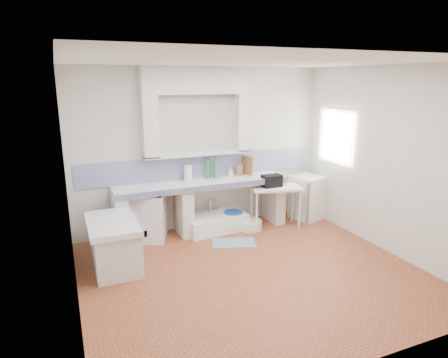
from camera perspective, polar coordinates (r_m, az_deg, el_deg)
name	(u,v)px	position (r m, az deg, el deg)	size (l,w,h in m)	color
floor	(252,273)	(5.57, 4.11, -13.43)	(4.50, 4.50, 0.00)	#9F4F2E
ceiling	(256,61)	(4.94, 4.71, 16.70)	(4.50, 4.50, 0.00)	silver
wall_back	(202,149)	(6.88, -3.24, 4.33)	(4.50, 4.50, 0.00)	silver
wall_front	(363,226)	(3.50, 19.57, -6.49)	(4.50, 4.50, 0.00)	silver
wall_left	(68,193)	(4.54, -21.80, -1.95)	(4.50, 4.50, 0.00)	silver
wall_right	(387,161)	(6.40, 22.63, 2.49)	(4.50, 4.50, 0.00)	silver
alcove_mass	(198,80)	(6.62, -3.86, 14.16)	(1.90, 0.25, 0.45)	silver
window_frame	(345,136)	(7.36, 17.14, 5.96)	(0.35, 0.86, 1.06)	#371E11
lace_valance	(340,115)	(7.22, 16.47, 8.90)	(0.01, 0.84, 0.24)	white
counter_slab	(203,184)	(6.68, -3.12, -0.70)	(3.00, 0.60, 0.08)	white
counter_lip	(208,188)	(6.43, -2.27, -1.30)	(3.00, 0.04, 0.10)	navy
counter_pier_left	(121,220)	(6.51, -14.80, -5.76)	(0.20, 0.55, 0.82)	silver
counter_pier_mid	(184,211)	(6.71, -5.89, -4.72)	(0.20, 0.55, 0.82)	silver
counter_pier_right	(274,199)	(7.38, 7.22, -2.98)	(0.20, 0.55, 0.82)	silver
peninsula_top	(114,223)	(5.65, -15.78, -6.22)	(0.70, 1.10, 0.08)	white
peninsula_base	(115,247)	(5.78, -15.54, -9.48)	(0.60, 1.00, 0.62)	silver
peninsula_lip	(138,220)	(5.70, -12.47, -5.85)	(0.04, 1.10, 0.10)	navy
backsplash	(202,166)	(6.92, -3.17, 1.86)	(4.27, 0.03, 0.40)	navy
stove	(148,217)	(6.60, -11.01, -5.38)	(0.56, 0.54, 0.79)	white
sink	(215,223)	(6.94, -1.34, -6.46)	(1.08, 0.58, 0.26)	white
side_table	(275,206)	(7.12, 7.46, -3.98)	(0.88, 0.49, 0.04)	white
fridge	(308,197)	(7.62, 12.06, -2.61)	(0.53, 0.53, 0.82)	white
bucket_red	(204,223)	(6.95, -2.92, -6.40)	(0.28, 0.28, 0.26)	red
bucket_orange	(216,227)	(6.80, -1.22, -6.94)	(0.27, 0.27, 0.25)	orange
bucket_blue	(233,220)	(7.03, 1.36, -5.96)	(0.33, 0.33, 0.31)	#1047B2
basin_white	(250,225)	(7.02, 3.83, -6.65)	(0.41, 0.41, 0.16)	white
water_bottle_a	(205,220)	(7.07, -2.83, -6.03)	(0.07, 0.07, 0.27)	silver
water_bottle_b	(220,216)	(7.15, -0.65, -5.47)	(0.09, 0.09, 0.34)	silver
black_bag	(272,181)	(6.97, 6.95, -0.27)	(0.35, 0.20, 0.22)	black
green_bottle_a	(208,169)	(6.82, -2.39, 1.42)	(0.07, 0.07, 0.34)	#2B6C40
green_bottle_b	(215,168)	(6.83, -1.25, 1.57)	(0.08, 0.08, 0.37)	#2B6C40
knife_block	(240,170)	(7.07, 2.31, 1.34)	(0.10, 0.08, 0.21)	#96623C
cutting_board	(247,166)	(7.12, 3.40, 1.96)	(0.02, 0.25, 0.34)	#96623C
paper_towel	(188,173)	(6.71, -5.28, 0.87)	(0.14, 0.14, 0.27)	white
soap_bottle	(230,172)	(6.97, 0.95, 1.02)	(0.08, 0.08, 0.18)	white
rug	(234,243)	(6.46, 1.45, -9.26)	(0.70, 0.40, 0.01)	#305B84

